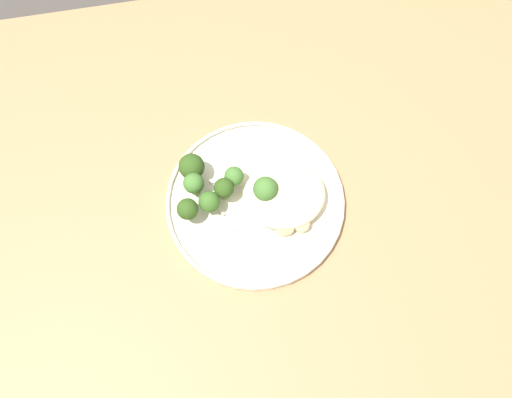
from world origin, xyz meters
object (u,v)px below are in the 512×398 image
(broccoli_floret_small_sprig, at_px, (235,176))
(broccoli_floret_front_edge, at_px, (210,202))
(broccoli_floret_rear_charred, at_px, (193,167))
(broccoli_floret_split_head, at_px, (195,184))
(dinner_plate, at_px, (256,202))
(broccoli_floret_beside_noodles, at_px, (189,209))
(seared_scallop_tilted_round, at_px, (286,226))
(seared_scallop_left_edge, at_px, (303,224))
(seared_scallop_right_edge, at_px, (292,182))
(broccoli_floret_right_tilted, at_px, (266,189))
(seared_scallop_center_golden, at_px, (272,210))
(seared_scallop_large_seared, at_px, (275,188))
(broccoli_floret_center_pile, at_px, (225,188))

(broccoli_floret_small_sprig, distance_m, broccoli_floret_front_edge, 0.06)
(broccoli_floret_rear_charred, relative_size, broccoli_floret_split_head, 1.06)
(dinner_plate, bearing_deg, broccoli_floret_beside_noodles, 3.33)
(seared_scallop_tilted_round, relative_size, seared_scallop_left_edge, 1.26)
(seared_scallop_left_edge, bearing_deg, broccoli_floret_front_edge, -22.75)
(seared_scallop_right_edge, distance_m, broccoli_floret_front_edge, 0.14)
(seared_scallop_left_edge, xyz_separation_m, broccoli_floret_right_tilted, (0.05, -0.06, 0.03))
(seared_scallop_center_golden, distance_m, broccoli_floret_beside_noodles, 0.13)
(broccoli_floret_right_tilted, bearing_deg, broccoli_floret_front_edge, 0.92)
(seared_scallop_right_edge, height_order, broccoli_floret_right_tilted, broccoli_floret_right_tilted)
(dinner_plate, distance_m, seared_scallop_center_golden, 0.03)
(seared_scallop_center_golden, bearing_deg, broccoli_floret_right_tilted, -81.94)
(seared_scallop_left_edge, distance_m, seared_scallop_center_golden, 0.05)
(broccoli_floret_beside_noodles, bearing_deg, broccoli_floret_small_sprig, -151.10)
(dinner_plate, bearing_deg, broccoli_floret_small_sprig, -54.25)
(broccoli_floret_small_sprig, bearing_deg, broccoli_floret_beside_noodles, 28.90)
(dinner_plate, xyz_separation_m, broccoli_floret_beside_noodles, (0.11, 0.01, 0.03))
(broccoli_floret_small_sprig, bearing_deg, seared_scallop_right_edge, 167.22)
(broccoli_floret_split_head, bearing_deg, broccoli_floret_beside_noodles, 69.53)
(broccoli_floret_right_tilted, bearing_deg, seared_scallop_right_edge, -162.11)
(broccoli_floret_beside_noodles, bearing_deg, seared_scallop_right_edge, -171.96)
(seared_scallop_large_seared, relative_size, broccoli_floret_center_pile, 0.50)
(seared_scallop_tilted_round, relative_size, broccoli_floret_center_pile, 0.62)
(seared_scallop_left_edge, bearing_deg, seared_scallop_large_seared, -64.95)
(dinner_plate, relative_size, broccoli_floret_right_tilted, 4.98)
(seared_scallop_center_golden, relative_size, broccoli_floret_right_tilted, 0.41)
(seared_scallop_large_seared, xyz_separation_m, broccoli_floret_front_edge, (0.11, 0.01, 0.02))
(broccoli_floret_right_tilted, relative_size, broccoli_floret_front_edge, 1.25)
(seared_scallop_tilted_round, height_order, seared_scallop_large_seared, seared_scallop_large_seared)
(seared_scallop_tilted_round, relative_size, broccoli_floret_rear_charred, 0.57)
(seared_scallop_large_seared, xyz_separation_m, broccoli_floret_split_head, (0.12, -0.02, 0.02))
(dinner_plate, relative_size, broccoli_floret_split_head, 5.68)
(seared_scallop_tilted_round, bearing_deg, seared_scallop_left_edge, 175.02)
(seared_scallop_left_edge, height_order, broccoli_floret_split_head, broccoli_floret_split_head)
(broccoli_floret_split_head, bearing_deg, broccoli_floret_front_edge, 120.68)
(dinner_plate, xyz_separation_m, seared_scallop_tilted_round, (-0.04, 0.05, 0.01))
(seared_scallop_right_edge, xyz_separation_m, seared_scallop_center_golden, (0.04, 0.04, -0.00))
(seared_scallop_right_edge, height_order, broccoli_floret_center_pile, broccoli_floret_center_pile)
(broccoli_floret_center_pile, bearing_deg, broccoli_floret_split_head, -19.44)
(broccoli_floret_right_tilted, bearing_deg, broccoli_floret_rear_charred, -29.41)
(seared_scallop_tilted_round, relative_size, broccoli_floret_front_edge, 0.67)
(broccoli_floret_rear_charred, height_order, broccoli_floret_split_head, broccoli_floret_rear_charred)
(seared_scallop_right_edge, xyz_separation_m, broccoli_floret_center_pile, (0.11, -0.00, 0.02))
(broccoli_floret_small_sprig, height_order, broccoli_floret_split_head, broccoli_floret_split_head)
(seared_scallop_large_seared, height_order, broccoli_floret_rear_charred, broccoli_floret_rear_charred)
(broccoli_floret_split_head, xyz_separation_m, broccoli_floret_center_pile, (-0.05, 0.02, -0.00))
(broccoli_floret_right_tilted, distance_m, broccoli_floret_front_edge, 0.09)
(seared_scallop_tilted_round, distance_m, broccoli_floret_front_edge, 0.12)
(dinner_plate, xyz_separation_m, seared_scallop_right_edge, (-0.06, -0.02, 0.01))
(broccoli_floret_split_head, bearing_deg, broccoli_floret_center_pile, 160.56)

